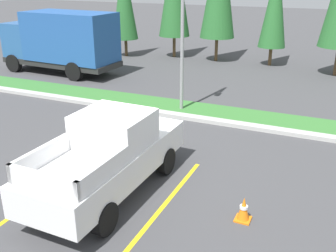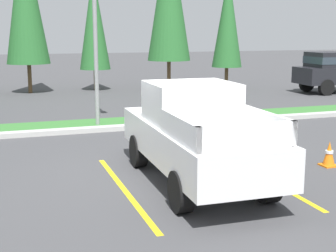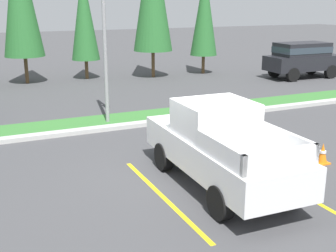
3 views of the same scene
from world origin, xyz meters
The scene contains 10 objects.
ground_plane centered at (0.00, 0.00, 0.00)m, with size 120.00×120.00×0.00m, color #424244.
parking_line_near centered at (-1.31, -0.95, 0.00)m, with size 0.12×4.80×0.01m, color yellow.
parking_line_far centered at (1.79, -0.95, 0.00)m, with size 0.12×4.80×0.01m, color yellow.
curb_strip centered at (0.00, 5.00, 0.07)m, with size 56.00×0.40×0.15m, color #B2B2AD.
grass_median centered at (0.00, 6.10, 0.03)m, with size 56.00×1.80×0.06m, color #387533.
pickup_truck_main centered at (0.24, -0.90, 1.04)m, with size 2.07×5.27×2.10m.
cargo_truck_distant centered at (-9.13, 9.21, 1.85)m, with size 6.91×2.79×3.40m.
street_light centered at (-0.55, 5.74, 3.89)m, with size 0.24×1.49×6.69m.
cypress_tree_right_inner centered at (1.24, 15.98, 3.70)m, with size 1.63×1.63×6.29m.
traffic_cone centered at (3.72, -0.80, 0.29)m, with size 0.36×0.36×0.60m.
Camera 1 is at (5.26, -8.55, 5.37)m, focal length 42.00 mm.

